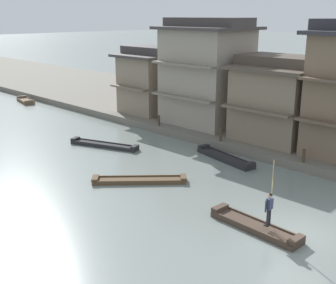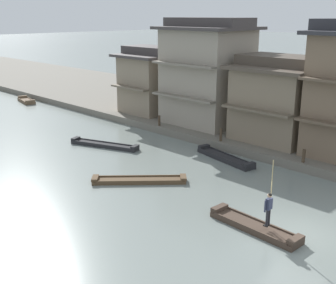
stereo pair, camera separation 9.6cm
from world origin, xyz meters
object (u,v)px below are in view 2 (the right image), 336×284
at_px(mooring_post_dock_mid, 221,135).
at_px(boat_moored_second, 104,145).
at_px(boat_foreground_poled, 254,227).
at_px(boatman_person, 269,205).
at_px(boat_moored_far, 225,158).
at_px(house_waterfront_tall, 207,73).
at_px(boat_midriver_drifting, 26,101).
at_px(mooring_post_dock_far, 159,121).
at_px(mooring_post_dock_near, 304,156).
at_px(house_waterfront_narrow, 152,80).
at_px(boat_moored_nearest, 139,180).
at_px(house_waterfront_second, 281,99).

bearing_deg(mooring_post_dock_mid, boat_moored_second, 131.46).
distance_m(boat_foreground_poled, boatman_person, 1.48).
relative_size(boat_foreground_poled, boat_moored_far, 0.92).
relative_size(boat_moored_far, house_waterfront_tall, 0.59).
distance_m(boat_midriver_drifting, mooring_post_dock_mid, 26.61).
xyz_separation_m(boat_foreground_poled, mooring_post_dock_far, (8.74, 15.51, 0.88)).
height_order(boat_moored_second, mooring_post_dock_near, mooring_post_dock_near).
distance_m(boat_foreground_poled, house_waterfront_narrow, 23.68).
height_order(boat_foreground_poled, boat_moored_far, boat_moored_far).
height_order(boat_moored_nearest, boat_midriver_drifting, boat_midriver_drifting).
bearing_deg(boat_moored_second, mooring_post_dock_far, 0.26).
bearing_deg(boat_moored_second, boatman_person, -100.48).
bearing_deg(house_waterfront_narrow, boat_midriver_drifting, 108.19).
xyz_separation_m(boatman_person, boat_moored_nearest, (0.12, 8.91, -1.34)).
distance_m(boat_moored_second, mooring_post_dock_far, 5.83).
relative_size(boat_midriver_drifting, house_waterfront_narrow, 0.59).
bearing_deg(mooring_post_dock_far, house_waterfront_second, -67.01).
distance_m(boat_midriver_drifting, house_waterfront_second, 29.76).
bearing_deg(mooring_post_dock_near, boat_moored_nearest, 145.57).
distance_m(mooring_post_dock_near, mooring_post_dock_far, 13.20).
bearing_deg(house_waterfront_narrow, mooring_post_dock_far, -126.86).
relative_size(house_waterfront_tall, mooring_post_dock_mid, 9.14).
distance_m(house_waterfront_narrow, mooring_post_dock_far, 6.22).
height_order(boat_moored_nearest, house_waterfront_second, house_waterfront_second).
relative_size(boat_foreground_poled, house_waterfront_tall, 0.54).
height_order(boatman_person, boat_moored_nearest, boatman_person).
height_order(boat_moored_second, house_waterfront_second, house_waterfront_second).
xyz_separation_m(mooring_post_dock_near, mooring_post_dock_far, (0.00, 13.20, 0.01)).
height_order(boat_moored_nearest, house_waterfront_tall, house_waterfront_tall).
height_order(boat_moored_second, boat_moored_far, boat_moored_far).
relative_size(boat_moored_nearest, mooring_post_dock_near, 5.56).
height_order(boatman_person, house_waterfront_narrow, house_waterfront_narrow).
xyz_separation_m(boat_moored_nearest, house_waterfront_tall, (12.21, 5.22, 4.78)).
height_order(house_waterfront_narrow, mooring_post_dock_far, house_waterfront_narrow).
height_order(house_waterfront_second, house_waterfront_tall, house_waterfront_tall).
bearing_deg(boat_foreground_poled, house_waterfront_tall, 47.50).
bearing_deg(boat_moored_second, house_waterfront_tall, -12.31).
bearing_deg(mooring_post_dock_far, boatman_person, -118.39).
xyz_separation_m(boat_moored_second, house_waterfront_tall, (9.34, -2.04, 4.76)).
bearing_deg(boat_moored_far, boat_midriver_drifting, 89.82).
relative_size(mooring_post_dock_mid, mooring_post_dock_far, 1.11).
distance_m(house_waterfront_second, house_waterfront_tall, 7.10).
relative_size(house_waterfront_narrow, mooring_post_dock_mid, 6.42).
height_order(boat_moored_far, mooring_post_dock_near, mooring_post_dock_near).
distance_m(boat_moored_far, house_waterfront_second, 6.63).
xyz_separation_m(boatman_person, mooring_post_dock_mid, (8.75, 9.64, -0.38)).
relative_size(boat_moored_far, boat_midriver_drifting, 1.42).
relative_size(house_waterfront_narrow, mooring_post_dock_far, 7.14).
bearing_deg(house_waterfront_narrow, mooring_post_dock_mid, -107.03).
bearing_deg(house_waterfront_narrow, house_waterfront_second, -88.12).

